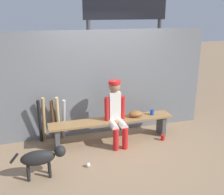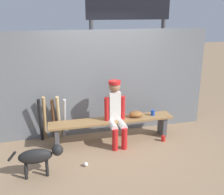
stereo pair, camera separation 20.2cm
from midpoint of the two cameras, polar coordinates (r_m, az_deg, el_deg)
The scene contains 15 objects.
ground_plane at distance 5.48m, azimuth 1.07°, elevation -9.10°, with size 30.00×30.00×0.00m, color #937556.
chainlink_fence at distance 5.52m, azimuth -0.19°, elevation 3.06°, with size 4.36×0.03×2.14m, color slate.
dugout_bench at distance 5.32m, azimuth 1.09°, elevation -5.66°, with size 2.46×0.36×0.46m.
player_seated at distance 5.13m, azimuth 1.98°, elevation -2.89°, with size 0.41×0.55×1.24m.
baseball_glove at distance 5.41m, azimuth 6.15°, elevation -3.53°, with size 0.28×0.20×0.12m, color brown.
bat_aluminum_silver at distance 5.49m, azimuth -9.01°, elevation -4.36°, with size 0.06×0.06×0.86m, color #B7B7BC.
bat_wood_natural at distance 5.46m, azimuth -10.20°, elevation -4.14°, with size 0.06×0.06×0.94m, color tan.
bat_wood_dark at distance 5.50m, azimuth -11.25°, elevation -4.47°, with size 0.06×0.06×0.85m, color brown.
bat_wood_tan at distance 5.47m, azimuth -13.07°, elevation -4.26°, with size 0.06×0.06×0.93m, color tan.
bat_aluminum_black at distance 5.41m, azimuth -13.86°, elevation -4.72°, with size 0.06×0.06×0.91m, color black.
baseball at distance 4.65m, azimuth -4.29°, elevation -13.93°, with size 0.07×0.07×0.07m, color white.
cup_on_ground at distance 5.55m, azimuth 11.83°, elevation -8.50°, with size 0.08×0.08×0.11m, color red.
cup_on_bench at distance 5.55m, azimuth 9.66°, elevation -3.19°, with size 0.08×0.08×0.11m, color #1E47AD.
scoreboard at distance 6.66m, azimuth 5.01°, elevation 16.50°, with size 2.31×0.27×3.31m.
dog at distance 4.40m, azimuth -13.86°, elevation -11.95°, with size 0.84×0.20×0.49m.
Camera 2 is at (-1.23, -4.72, 2.49)m, focal length 43.20 mm.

